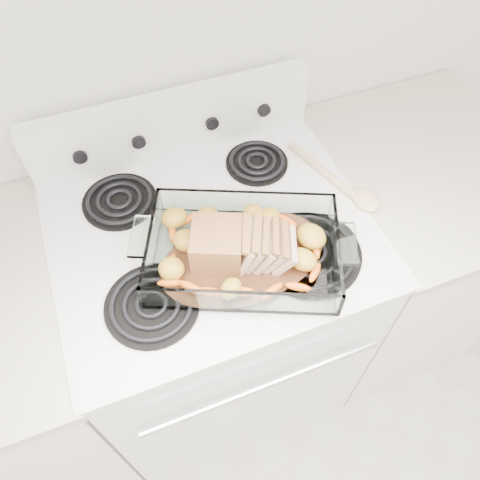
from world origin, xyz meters
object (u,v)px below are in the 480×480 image
object	(u,v)px
counter_left	(8,387)
counter_right	(392,253)
electric_range	(217,311)
baking_dish	(243,253)
pork_roast	(234,249)

from	to	relation	value
counter_left	counter_right	size ratio (longest dim) A/B	1.00
counter_left	electric_range	bearing A→B (deg)	0.10
counter_left	baking_dish	bearing A→B (deg)	-9.76
baking_dish	pork_roast	size ratio (longest dim) A/B	1.82
counter_left	counter_right	bearing A→B (deg)	0.00
counter_left	baking_dish	world-z (taller)	baking_dish
electric_range	baking_dish	size ratio (longest dim) A/B	2.63
electric_range	baking_dish	distance (m)	0.50
counter_right	pork_roast	distance (m)	0.85
electric_range	baking_dish	xyz separation A→B (m)	(0.04, -0.12, 0.48)
electric_range	counter_right	distance (m)	0.67
electric_range	baking_dish	world-z (taller)	electric_range
electric_range	counter_left	world-z (taller)	electric_range
electric_range	pork_roast	xyz separation A→B (m)	(0.02, -0.12, 0.51)
electric_range	pork_roast	size ratio (longest dim) A/B	4.79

